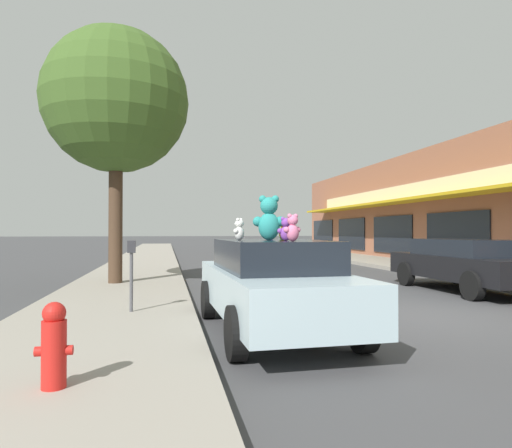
# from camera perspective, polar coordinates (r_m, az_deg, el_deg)

# --- Properties ---
(ground_plane) EXTENTS (260.00, 260.00, 0.00)m
(ground_plane) POSITION_cam_1_polar(r_m,az_deg,el_deg) (9.20, 19.80, -10.82)
(ground_plane) COLOR #424244
(sidewalk_near) EXTENTS (3.12, 90.00, 0.15)m
(sidewalk_near) POSITION_cam_1_polar(r_m,az_deg,el_deg) (7.99, -18.85, -11.80)
(sidewalk_near) COLOR gray
(sidewalk_near) RESTS_ON ground_plane
(plush_art_car) EXTENTS (1.99, 4.59, 1.45)m
(plush_art_car) POSITION_cam_1_polar(r_m,az_deg,el_deg) (7.22, 2.08, -7.34)
(plush_art_car) COLOR #ADC6D1
(plush_art_car) RESTS_ON ground_plane
(teddy_bear_giant) EXTENTS (0.53, 0.35, 0.70)m
(teddy_bear_giant) POSITION_cam_1_polar(r_m,az_deg,el_deg) (7.12, 1.63, 0.68)
(teddy_bear_giant) COLOR teal
(teddy_bear_giant) RESTS_ON plush_art_car
(teddy_bear_purple) EXTENTS (0.26, 0.16, 0.35)m
(teddy_bear_purple) POSITION_cam_1_polar(r_m,az_deg,el_deg) (6.68, 3.76, -0.67)
(teddy_bear_purple) COLOR purple
(teddy_bear_purple) RESTS_ON plush_art_car
(teddy_bear_green) EXTENTS (0.12, 0.16, 0.21)m
(teddy_bear_green) POSITION_cam_1_polar(r_m,az_deg,el_deg) (8.13, 3.23, -1.17)
(teddy_bear_green) COLOR green
(teddy_bear_green) RESTS_ON plush_art_car
(teddy_bear_white) EXTENTS (0.22, 0.24, 0.34)m
(teddy_bear_white) POSITION_cam_1_polar(r_m,az_deg,el_deg) (7.05, -2.10, -0.70)
(teddy_bear_white) COLOR white
(teddy_bear_white) RESTS_ON plush_art_car
(teddy_bear_blue) EXTENTS (0.19, 0.13, 0.25)m
(teddy_bear_blue) POSITION_cam_1_polar(r_m,az_deg,el_deg) (8.28, 1.78, -1.03)
(teddy_bear_blue) COLOR blue
(teddy_bear_blue) RESTS_ON plush_art_car
(teddy_bear_orange) EXTENTS (0.24, 0.22, 0.34)m
(teddy_bear_orange) POSITION_cam_1_polar(r_m,az_deg,el_deg) (7.70, 3.41, -0.72)
(teddy_bear_orange) COLOR orange
(teddy_bear_orange) RESTS_ON plush_art_car
(teddy_bear_pink) EXTENTS (0.29, 0.21, 0.39)m
(teddy_bear_pink) POSITION_cam_1_polar(r_m,az_deg,el_deg) (6.33, 4.59, -0.51)
(teddy_bear_pink) COLOR pink
(teddy_bear_pink) RESTS_ON plush_art_car
(parked_car_far_center) EXTENTS (1.89, 4.74, 1.37)m
(parked_car_far_center) POSITION_cam_1_polar(r_m,az_deg,el_deg) (13.25, 24.57, -4.41)
(parked_car_far_center) COLOR black
(parked_car_far_center) RESTS_ON ground_plane
(street_tree) EXTENTS (4.02, 4.02, 7.10)m
(street_tree) POSITION_cam_1_polar(r_m,az_deg,el_deg) (13.77, -17.09, 14.42)
(street_tree) COLOR #473323
(street_tree) RESTS_ON sidewalk_near
(fire_hydrant) EXTENTS (0.33, 0.22, 0.79)m
(fire_hydrant) POSITION_cam_1_polar(r_m,az_deg,el_deg) (4.72, -23.93, -13.64)
(fire_hydrant) COLOR red
(fire_hydrant) RESTS_ON sidewalk_near
(parking_meter) EXTENTS (0.14, 0.10, 1.27)m
(parking_meter) POSITION_cam_1_polar(r_m,az_deg,el_deg) (8.50, -15.32, -5.12)
(parking_meter) COLOR #4C4C51
(parking_meter) RESTS_ON sidewalk_near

